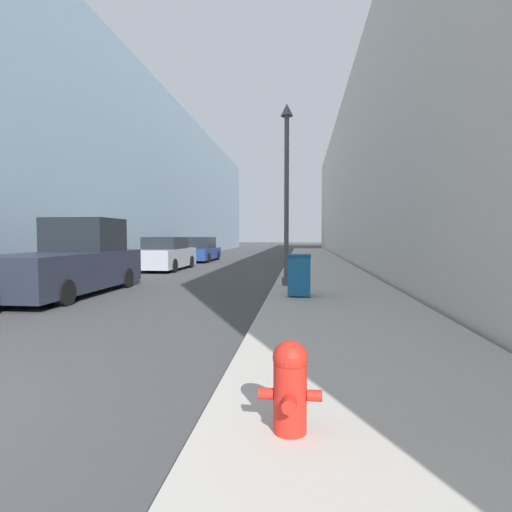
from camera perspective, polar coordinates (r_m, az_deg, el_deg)
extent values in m
cube|color=#B7B2A8|center=(20.44, 9.17, -1.72)|extent=(3.66, 60.00, 0.12)
cube|color=#849EB2|center=(32.39, -21.77, 9.95)|extent=(12.00, 60.00, 11.56)
cube|color=beige|center=(29.99, 24.09, 10.48)|extent=(12.00, 60.00, 11.55)
cylinder|color=red|center=(3.40, 4.88, -19.55)|extent=(0.27, 0.27, 0.55)
sphere|color=red|center=(3.29, 4.90, -14.32)|extent=(0.28, 0.28, 0.28)
cylinder|color=red|center=(3.27, 4.91, -12.90)|extent=(0.08, 0.08, 0.06)
cylinder|color=red|center=(3.21, 4.78, -20.42)|extent=(0.11, 0.12, 0.11)
cylinder|color=red|center=(3.40, 1.42, -19.04)|extent=(0.12, 0.09, 0.09)
cylinder|color=red|center=(3.39, 8.35, -19.14)|extent=(0.12, 0.09, 0.09)
cube|color=#19609E|center=(10.48, 6.17, -2.87)|extent=(0.58, 0.62, 0.98)
cube|color=navy|center=(10.44, 6.19, 0.03)|extent=(0.59, 0.64, 0.08)
cylinder|color=black|center=(10.79, 4.86, -5.05)|extent=(0.05, 0.16, 0.16)
cylinder|color=black|center=(10.79, 7.47, -5.07)|extent=(0.05, 0.16, 0.16)
cylinder|color=#4C4C51|center=(12.73, 4.33, -3.63)|extent=(0.28, 0.28, 0.25)
cylinder|color=#4C4C51|center=(12.70, 4.38, 7.76)|extent=(0.15, 0.15, 5.30)
cone|color=#4C4C51|center=(13.24, 4.43, 20.11)|extent=(0.38, 0.38, 0.38)
cube|color=#232838|center=(12.66, -25.37, -1.90)|extent=(2.10, 5.52, 1.04)
cube|color=black|center=(13.45, -23.29, 2.80)|extent=(1.93, 1.77, 1.02)
cylinder|color=black|center=(14.65, -25.06, -2.76)|extent=(0.24, 0.64, 0.64)
cylinder|color=black|center=(13.73, -18.07, -2.99)|extent=(0.24, 0.64, 0.64)
cylinder|color=black|center=(10.74, -25.70, -4.75)|extent=(0.24, 0.64, 0.64)
cube|color=#A3A8B2|center=(20.38, -12.75, -0.24)|extent=(1.83, 4.70, 0.88)
cube|color=#1E2328|center=(20.36, -12.78, 1.83)|extent=(1.61, 2.44, 0.59)
cylinder|color=black|center=(22.01, -13.61, -0.76)|extent=(0.24, 0.64, 0.64)
cylinder|color=black|center=(21.49, -9.38, -0.80)|extent=(0.24, 0.64, 0.64)
cylinder|color=black|center=(19.39, -16.47, -1.28)|extent=(0.24, 0.64, 0.64)
cylinder|color=black|center=(18.80, -11.73, -1.35)|extent=(0.24, 0.64, 0.64)
cube|color=navy|center=(26.83, -7.92, 0.35)|extent=(1.77, 4.80, 0.70)
cube|color=#1E2328|center=(26.81, -7.93, 1.90)|extent=(1.56, 2.49, 0.75)
cylinder|color=black|center=(28.44, -8.78, 0.10)|extent=(0.24, 0.64, 0.64)
cylinder|color=black|center=(28.05, -5.57, 0.08)|extent=(0.24, 0.64, 0.64)
cylinder|color=black|center=(25.68, -10.47, -0.21)|extent=(0.24, 0.64, 0.64)
cylinder|color=black|center=(25.25, -6.94, -0.24)|extent=(0.24, 0.64, 0.64)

